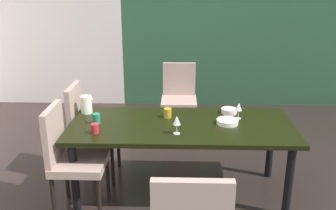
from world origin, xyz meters
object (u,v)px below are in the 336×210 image
(dining_table, at_px, (181,132))
(wine_glass_left, at_px, (177,121))
(chair_left_near, at_px, (70,155))
(wine_glass_near_window, at_px, (239,107))
(chair_head_far, at_px, (179,95))
(chair_left_far, at_px, (88,126))
(serving_bowl_near_shelf, at_px, (227,122))
(serving_bowl_east, at_px, (229,111))
(cup_front, at_px, (168,113))
(cup_right, at_px, (95,128))
(pitcher_west, at_px, (86,104))
(cup_rear, at_px, (96,119))

(dining_table, bearing_deg, wine_glass_left, -100.12)
(dining_table, bearing_deg, chair_left_near, -161.30)
(wine_glass_near_window, bearing_deg, chair_head_far, 113.73)
(chair_left_far, xyz_separation_m, chair_head_far, (0.92, 1.09, -0.01))
(chair_left_far, relative_size, serving_bowl_near_shelf, 4.96)
(dining_table, relative_size, wine_glass_near_window, 12.86)
(wine_glass_near_window, height_order, serving_bowl_near_shelf, wine_glass_near_window)
(dining_table, relative_size, serving_bowl_east, 13.43)
(chair_left_near, bearing_deg, serving_bowl_east, 113.41)
(chair_left_far, bearing_deg, wine_glass_near_window, 83.27)
(serving_bowl_east, bearing_deg, serving_bowl_near_shelf, -99.98)
(cup_front, xyz_separation_m, cup_right, (-0.60, -0.39, -0.00))
(pitcher_west, bearing_deg, serving_bowl_near_shelf, -10.53)
(cup_front, relative_size, cup_right, 1.07)
(serving_bowl_near_shelf, relative_size, pitcher_west, 1.13)
(serving_bowl_east, bearing_deg, cup_front, -167.68)
(chair_head_far, height_order, pitcher_west, chair_head_far)
(chair_left_near, relative_size, wine_glass_near_window, 6.18)
(serving_bowl_near_shelf, bearing_deg, wine_glass_near_window, 49.09)
(chair_left_far, distance_m, pitcher_west, 0.26)
(wine_glass_left, bearing_deg, cup_right, -179.42)
(cup_rear, bearing_deg, cup_right, -81.51)
(serving_bowl_east, bearing_deg, pitcher_west, -178.75)
(cup_front, bearing_deg, chair_left_near, -149.46)
(chair_left_far, bearing_deg, serving_bowl_near_shelf, 77.27)
(wine_glass_left, distance_m, serving_bowl_east, 0.73)
(wine_glass_left, distance_m, cup_front, 0.40)
(wine_glass_near_window, bearing_deg, wine_glass_left, -147.19)
(chair_left_far, bearing_deg, pitcher_west, 19.59)
(wine_glass_left, bearing_deg, cup_rear, 164.20)
(cup_front, bearing_deg, pitcher_west, 172.82)
(dining_table, bearing_deg, pitcher_west, 164.20)
(wine_glass_left, xyz_separation_m, cup_right, (-0.69, -0.01, -0.08))
(chair_left_near, distance_m, pitcher_west, 0.63)
(chair_head_far, xyz_separation_m, cup_right, (-0.71, -1.64, 0.22))
(cup_right, xyz_separation_m, pitcher_west, (-0.19, 0.49, 0.05))
(cup_front, relative_size, pitcher_west, 0.52)
(serving_bowl_near_shelf, height_order, cup_right, cup_right)
(chair_head_far, xyz_separation_m, cup_rear, (-0.74, -1.42, 0.22))
(cup_front, bearing_deg, serving_bowl_east, 12.32)
(cup_rear, relative_size, cup_right, 1.15)
(chair_left_far, xyz_separation_m, serving_bowl_near_shelf, (1.36, -0.31, 0.19))
(chair_left_near, xyz_separation_m, serving_bowl_near_shelf, (1.36, 0.33, 0.18))
(wine_glass_left, bearing_deg, chair_left_near, -173.99)
(cup_rear, bearing_deg, chair_head_far, 62.49)
(cup_right, distance_m, pitcher_west, 0.53)
(serving_bowl_near_shelf, distance_m, cup_rear, 1.18)
(chair_left_near, distance_m, cup_right, 0.30)
(cup_rear, bearing_deg, wine_glass_near_window, 7.16)
(dining_table, relative_size, serving_bowl_near_shelf, 10.36)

